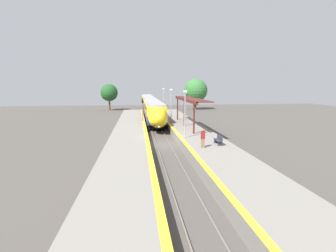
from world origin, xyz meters
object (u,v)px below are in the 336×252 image
(lamppost_near, at_px, (185,111))
(railway_signal, at_px, (143,110))
(train, at_px, (150,106))
(lamppost_mid, at_px, (171,103))
(platform_bench, at_px, (219,140))
(person_waiting, at_px, (203,138))
(lamppost_far, at_px, (163,99))

(lamppost_near, bearing_deg, railway_signal, 106.28)
(train, height_order, lamppost_mid, lamppost_mid)
(platform_bench, relative_size, person_waiting, 0.94)
(train, xyz_separation_m, lamppost_far, (2.21, -7.12, 1.71))
(person_waiting, relative_size, lamppost_near, 0.34)
(platform_bench, relative_size, lamppost_mid, 0.32)
(lamppost_near, height_order, lamppost_mid, same)
(platform_bench, bearing_deg, lamppost_near, 126.60)
(railway_signal, relative_size, lamppost_mid, 0.90)
(train, relative_size, person_waiting, 27.97)
(person_waiting, distance_m, railway_signal, 19.45)
(platform_bench, bearing_deg, lamppost_mid, 99.89)
(platform_bench, xyz_separation_m, lamppost_near, (-2.60, 3.50, 2.42))
(train, distance_m, lamppost_far, 7.65)
(train, distance_m, platform_bench, 33.79)
(train, relative_size, lamppost_mid, 9.46)
(train, bearing_deg, lamppost_mid, -83.21)
(person_waiting, xyz_separation_m, railway_signal, (-4.94, 18.79, 0.86))
(lamppost_far, bearing_deg, lamppost_near, -90.00)
(railway_signal, bearing_deg, platform_bench, -69.13)
(platform_bench, height_order, railway_signal, railway_signal)
(lamppost_far, bearing_deg, person_waiting, -88.33)
(person_waiting, xyz_separation_m, lamppost_far, (-0.80, 27.43, 2.01))
(person_waiting, bearing_deg, train, 94.97)
(platform_bench, relative_size, lamppost_near, 0.32)
(lamppost_near, xyz_separation_m, lamppost_mid, (0.00, 11.41, 0.00))
(train, xyz_separation_m, person_waiting, (3.00, -34.54, -0.30))
(railway_signal, distance_m, lamppost_mid, 5.12)
(person_waiting, distance_m, lamppost_mid, 16.16)
(platform_bench, distance_m, lamppost_mid, 15.33)
(lamppost_mid, bearing_deg, train, 96.79)
(lamppost_mid, xyz_separation_m, lamppost_far, (0.00, 11.41, 0.00))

